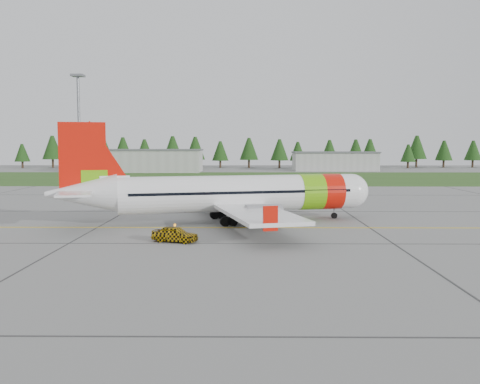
{
  "coord_description": "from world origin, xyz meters",
  "views": [
    {
      "loc": [
        -1.4,
        -40.5,
        7.57
      ],
      "look_at": [
        -1.9,
        8.8,
        3.22
      ],
      "focal_mm": 40.0,
      "sensor_mm": 36.0,
      "label": 1
    }
  ],
  "objects": [
    {
      "name": "ground",
      "position": [
        0.0,
        0.0,
        0.0
      ],
      "size": [
        320.0,
        320.0,
        0.0
      ],
      "primitive_type": "plane",
      "color": "gray",
      "rests_on": "ground"
    },
    {
      "name": "aircraft",
      "position": [
        -2.64,
        11.61,
        2.78
      ],
      "size": [
        31.27,
        29.43,
        9.64
      ],
      "rotation": [
        0.0,
        0.0,
        0.25
      ],
      "color": "white",
      "rests_on": "ground"
    },
    {
      "name": "follow_me_car",
      "position": [
        -6.91,
        0.72,
        1.83
      ],
      "size": [
        1.64,
        1.78,
        3.66
      ],
      "primitive_type": "imported",
      "rotation": [
        0.0,
        0.0,
        1.26
      ],
      "color": "#E2B30C",
      "rests_on": "ground"
    },
    {
      "name": "service_van",
      "position": [
        -32.35,
        56.18,
        1.93
      ],
      "size": [
        1.67,
        1.63,
        3.85
      ],
      "primitive_type": "imported",
      "rotation": [
        0.0,
        0.0,
        0.32
      ],
      "color": "silver",
      "rests_on": "ground"
    },
    {
      "name": "grass_strip",
      "position": [
        0.0,
        82.0,
        0.01
      ],
      "size": [
        320.0,
        50.0,
        0.03
      ],
      "primitive_type": "cube",
      "color": "#30561E",
      "rests_on": "ground"
    },
    {
      "name": "taxi_guideline",
      "position": [
        0.0,
        8.0,
        0.01
      ],
      "size": [
        120.0,
        0.25,
        0.02
      ],
      "primitive_type": "cube",
      "color": "gold",
      "rests_on": "ground"
    },
    {
      "name": "hangar_west",
      "position": [
        -30.0,
        110.0,
        3.0
      ],
      "size": [
        32.0,
        14.0,
        6.0
      ],
      "primitive_type": "cube",
      "color": "#A8A8A3",
      "rests_on": "ground"
    },
    {
      "name": "hangar_east",
      "position": [
        25.0,
        118.0,
        2.6
      ],
      "size": [
        24.0,
        12.0,
        5.2
      ],
      "primitive_type": "cube",
      "color": "#A8A8A3",
      "rests_on": "ground"
    },
    {
      "name": "floodlight_mast",
      "position": [
        -32.0,
        58.0,
        10.0
      ],
      "size": [
        0.5,
        0.5,
        20.0
      ],
      "primitive_type": "cylinder",
      "color": "slate",
      "rests_on": "ground"
    },
    {
      "name": "treeline",
      "position": [
        0.0,
        138.0,
        5.0
      ],
      "size": [
        160.0,
        8.0,
        10.0
      ],
      "primitive_type": null,
      "color": "#1C3F14",
      "rests_on": "ground"
    }
  ]
}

